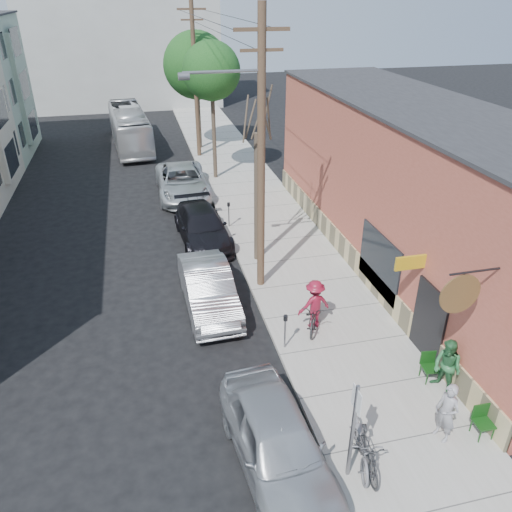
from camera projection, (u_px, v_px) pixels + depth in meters
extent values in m
plane|color=black|center=(218.00, 368.00, 15.57)|extent=(120.00, 120.00, 0.00)
cube|color=#A7A49B|center=(263.00, 216.00, 25.83)|extent=(4.50, 58.00, 0.15)
cube|color=#AA503F|center=(414.00, 190.00, 20.17)|extent=(5.00, 20.00, 6.50)
cube|color=#2B2B2D|center=(427.00, 107.00, 18.61)|extent=(5.20, 20.20, 0.12)
cube|color=tan|center=(350.00, 256.00, 20.93)|extent=(0.10, 20.00, 1.10)
cube|color=black|center=(428.00, 324.00, 15.43)|extent=(0.10, 1.60, 2.60)
cube|color=black|center=(379.00, 262.00, 18.29)|extent=(0.08, 3.00, 2.20)
cylinder|color=brown|center=(460.00, 294.00, 12.13)|extent=(1.10, 0.06, 1.10)
cube|color=#BE9616|center=(410.00, 263.00, 15.17)|extent=(1.00, 0.08, 0.45)
cube|color=#9BB196|center=(17.00, 88.00, 33.81)|extent=(1.10, 3.20, 7.00)
cube|color=#B3B4AF|center=(123.00, 41.00, 48.29)|extent=(18.00, 8.00, 12.00)
cube|color=slate|center=(352.00, 432.00, 11.34)|extent=(0.07, 0.07, 2.80)
cube|color=silver|center=(357.00, 400.00, 10.87)|extent=(0.02, 0.45, 0.60)
cylinder|color=slate|center=(285.00, 333.00, 16.00)|extent=(0.06, 0.06, 1.10)
cylinder|color=black|center=(286.00, 318.00, 15.71)|extent=(0.14, 0.14, 0.18)
cylinder|color=slate|center=(229.00, 216.00, 24.25)|extent=(0.06, 0.06, 1.10)
cylinder|color=black|center=(229.00, 204.00, 23.97)|extent=(0.14, 0.14, 0.18)
cylinder|color=#503A28|center=(261.00, 161.00, 17.39)|extent=(0.28, 0.28, 10.00)
cube|color=#503A28|center=(262.00, 29.00, 15.40)|extent=(1.80, 0.12, 0.12)
cube|color=#503A28|center=(262.00, 50.00, 15.69)|extent=(1.40, 0.10, 0.10)
cylinder|color=slate|center=(184.00, 76.00, 15.50)|extent=(0.35, 0.24, 0.24)
cylinder|color=#503A28|center=(195.00, 80.00, 32.62)|extent=(0.28, 0.28, 10.00)
cube|color=#503A28|center=(191.00, 9.00, 30.63)|extent=(1.80, 0.12, 0.12)
cube|color=#503A28|center=(192.00, 20.00, 30.92)|extent=(1.40, 0.10, 0.10)
cylinder|color=#44392C|center=(257.00, 199.00, 20.31)|extent=(0.24, 0.24, 5.46)
cylinder|color=#44392C|center=(214.00, 130.00, 29.54)|extent=(0.24, 0.24, 5.87)
sphere|color=#1E521D|center=(211.00, 71.00, 27.98)|extent=(3.28, 3.28, 3.28)
cylinder|color=#44392C|center=(199.00, 110.00, 35.43)|extent=(0.24, 0.24, 5.36)
sphere|color=#1E521D|center=(196.00, 65.00, 34.00)|extent=(4.50, 4.50, 4.50)
imported|color=gray|center=(447.00, 413.00, 12.59)|extent=(0.59, 0.73, 1.73)
imported|color=#286538|center=(447.00, 367.00, 14.08)|extent=(0.88, 1.00, 1.75)
imported|color=maroon|center=(314.00, 304.00, 16.85)|extent=(1.25, 0.84, 1.79)
imported|color=black|center=(314.00, 313.00, 17.03)|extent=(1.44, 2.13, 1.06)
imported|color=black|center=(366.00, 451.00, 11.94)|extent=(0.70, 1.81, 1.06)
imported|color=slate|center=(361.00, 443.00, 12.14)|extent=(1.20, 2.15, 1.07)
imported|color=#B3B6BB|center=(277.00, 442.00, 11.99)|extent=(2.36, 5.05, 1.67)
imported|color=#A0A2A7|center=(209.00, 289.00, 18.18)|extent=(1.82, 4.89, 1.60)
imported|color=black|center=(202.00, 227.00, 23.03)|extent=(2.39, 5.27, 1.50)
imported|color=silver|center=(182.00, 182.00, 28.14)|extent=(2.79, 6.00, 1.66)
imported|color=silver|center=(130.00, 128.00, 36.78)|extent=(3.10, 10.15, 2.79)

